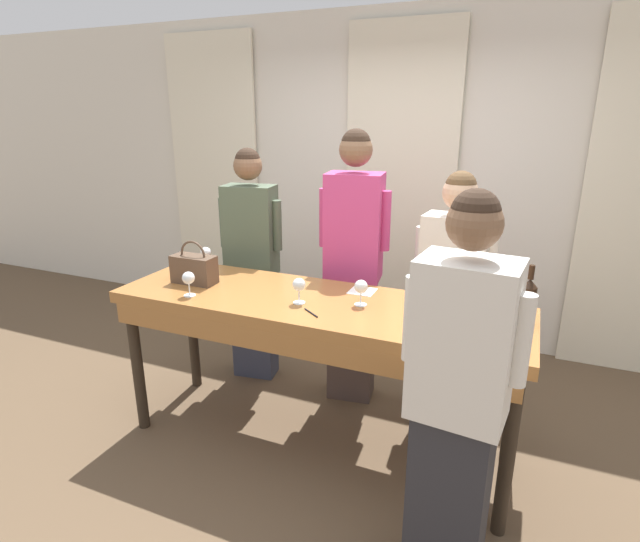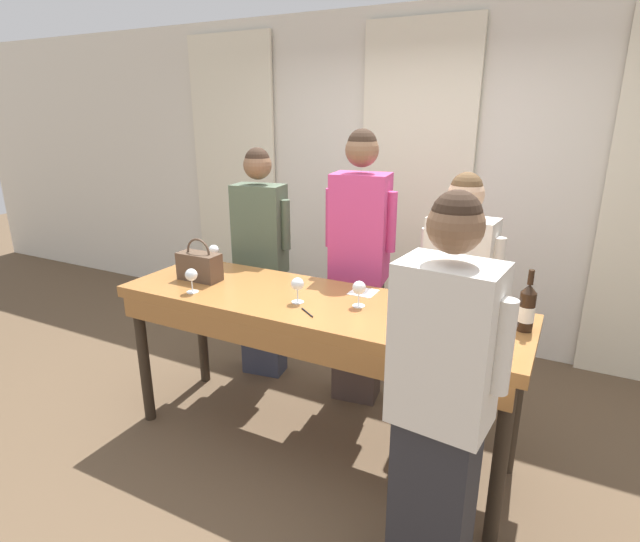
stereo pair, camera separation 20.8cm
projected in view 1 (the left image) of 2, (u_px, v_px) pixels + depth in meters
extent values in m
plane|color=brown|center=(316.00, 442.00, 3.13)|extent=(18.00, 18.00, 0.00)
cube|color=silver|center=(401.00, 181.00, 4.36)|extent=(12.00, 0.06, 2.80)
cube|color=#EFE5C6|center=(215.00, 177.00, 5.02)|extent=(0.96, 0.03, 2.69)
cube|color=#EFE5C6|center=(399.00, 188.00, 4.32)|extent=(0.96, 0.03, 2.69)
cube|color=#9E6633|center=(315.00, 305.00, 2.85)|extent=(2.36, 0.72, 0.07)
cube|color=#9E6633|center=(288.00, 345.00, 2.57)|extent=(2.27, 0.03, 0.12)
cylinder|color=#2D2319|center=(137.00, 366.00, 3.16)|extent=(0.07, 0.07, 0.89)
cylinder|color=#2D2319|center=(508.00, 456.00, 2.33)|extent=(0.07, 0.07, 0.89)
cylinder|color=#2D2319|center=(193.00, 331.00, 3.66)|extent=(0.07, 0.07, 0.89)
cylinder|color=#2D2319|center=(514.00, 395.00, 2.83)|extent=(0.07, 0.07, 0.89)
cylinder|color=black|center=(527.00, 306.00, 2.49)|extent=(0.08, 0.08, 0.20)
cone|color=black|center=(530.00, 283.00, 2.45)|extent=(0.08, 0.08, 0.04)
cylinder|color=black|center=(532.00, 272.00, 2.43)|extent=(0.03, 0.03, 0.07)
cylinder|color=white|center=(527.00, 307.00, 2.49)|extent=(0.08, 0.08, 0.08)
cube|color=brown|center=(194.00, 269.00, 3.09)|extent=(0.28, 0.13, 0.17)
torus|color=brown|center=(193.00, 255.00, 3.06)|extent=(0.18, 0.01, 0.18)
cylinder|color=white|center=(207.00, 267.00, 3.42)|extent=(0.07, 0.07, 0.00)
cylinder|color=white|center=(206.00, 262.00, 3.40)|extent=(0.01, 0.01, 0.07)
sphere|color=white|center=(206.00, 252.00, 3.38)|extent=(0.07, 0.07, 0.07)
cylinder|color=white|center=(435.00, 301.00, 2.81)|extent=(0.07, 0.07, 0.00)
cylinder|color=white|center=(435.00, 294.00, 2.80)|extent=(0.01, 0.01, 0.07)
sphere|color=white|center=(436.00, 283.00, 2.78)|extent=(0.07, 0.07, 0.07)
sphere|color=maroon|center=(436.00, 285.00, 2.78)|extent=(0.05, 0.05, 0.05)
cylinder|color=white|center=(190.00, 295.00, 2.90)|extent=(0.07, 0.07, 0.00)
cylinder|color=white|center=(189.00, 289.00, 2.89)|extent=(0.01, 0.01, 0.07)
sphere|color=white|center=(188.00, 278.00, 2.87)|extent=(0.07, 0.07, 0.07)
cylinder|color=white|center=(503.00, 321.00, 2.54)|extent=(0.07, 0.07, 0.00)
cylinder|color=white|center=(504.00, 314.00, 2.53)|extent=(0.01, 0.01, 0.07)
sphere|color=white|center=(505.00, 302.00, 2.51)|extent=(0.07, 0.07, 0.07)
cylinder|color=white|center=(299.00, 303.00, 2.79)|extent=(0.07, 0.07, 0.00)
cylinder|color=white|center=(299.00, 296.00, 2.78)|extent=(0.01, 0.01, 0.07)
sphere|color=white|center=(299.00, 285.00, 2.76)|extent=(0.07, 0.07, 0.07)
cylinder|color=white|center=(420.00, 325.00, 2.50)|extent=(0.07, 0.07, 0.00)
cylinder|color=white|center=(420.00, 317.00, 2.49)|extent=(0.01, 0.01, 0.07)
sphere|color=white|center=(421.00, 305.00, 2.47)|extent=(0.07, 0.07, 0.07)
cylinder|color=white|center=(361.00, 305.00, 2.76)|extent=(0.07, 0.07, 0.00)
cylinder|color=white|center=(361.00, 298.00, 2.75)|extent=(0.01, 0.01, 0.07)
sphere|color=white|center=(361.00, 286.00, 2.73)|extent=(0.07, 0.07, 0.07)
sphere|color=maroon|center=(361.00, 288.00, 2.73)|extent=(0.05, 0.05, 0.05)
cube|color=white|center=(362.00, 291.00, 2.97)|extent=(0.15, 0.15, 0.00)
cylinder|color=black|center=(311.00, 313.00, 2.64)|extent=(0.11, 0.09, 0.01)
cube|color=#383D51|center=(255.00, 325.00, 3.84)|extent=(0.33, 0.23, 0.83)
cube|color=#4C5B47|center=(251.00, 231.00, 3.61)|extent=(0.39, 0.27, 0.66)
sphere|color=brown|center=(248.00, 166.00, 3.47)|extent=(0.20, 0.20, 0.20)
sphere|color=#332319|center=(248.00, 161.00, 3.46)|extent=(0.18, 0.18, 0.18)
cylinder|color=#4C5B47|center=(277.00, 226.00, 3.55)|extent=(0.08, 0.08, 0.36)
cylinder|color=#4C5B47|center=(224.00, 222.00, 3.64)|extent=(0.08, 0.08, 0.36)
cube|color=#473833|center=(352.00, 338.00, 3.53)|extent=(0.34, 0.26, 0.90)
cube|color=#C63D7A|center=(354.00, 227.00, 3.29)|extent=(0.40, 0.31, 0.71)
sphere|color=brown|center=(356.00, 150.00, 3.13)|extent=(0.21, 0.21, 0.21)
sphere|color=#332319|center=(356.00, 144.00, 3.12)|extent=(0.19, 0.19, 0.19)
cylinder|color=#C63D7A|center=(385.00, 221.00, 3.22)|extent=(0.08, 0.08, 0.39)
cylinder|color=#C63D7A|center=(324.00, 218.00, 3.32)|extent=(0.08, 0.08, 0.39)
cube|color=brown|center=(446.00, 363.00, 3.31)|extent=(0.35, 0.22, 0.77)
cube|color=silver|center=(454.00, 264.00, 3.09)|extent=(0.42, 0.26, 0.61)
sphere|color=#DBAD89|center=(460.00, 193.00, 2.96)|extent=(0.21, 0.21, 0.21)
sphere|color=brown|center=(461.00, 186.00, 2.95)|extent=(0.19, 0.19, 0.19)
cylinder|color=silver|center=(491.00, 262.00, 2.98)|extent=(0.08, 0.08, 0.34)
cylinder|color=silver|center=(420.00, 252.00, 3.18)|extent=(0.08, 0.08, 0.34)
cube|color=#28282D|center=(448.00, 497.00, 2.13)|extent=(0.34, 0.25, 0.82)
cube|color=silver|center=(463.00, 341.00, 1.91)|extent=(0.39, 0.30, 0.65)
sphere|color=brown|center=(474.00, 223.00, 1.77)|extent=(0.20, 0.20, 0.20)
sphere|color=#332319|center=(475.00, 213.00, 1.76)|extent=(0.18, 0.18, 0.18)
cylinder|color=silver|center=(412.00, 319.00, 1.99)|extent=(0.08, 0.08, 0.36)
cylinder|color=silver|center=(522.00, 341.00, 1.80)|extent=(0.08, 0.08, 0.36)
cylinder|color=#935B3D|center=(237.00, 305.00, 5.03)|extent=(0.25, 0.25, 0.24)
ellipsoid|color=#38753D|center=(235.00, 276.00, 4.93)|extent=(0.29, 0.29, 0.41)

